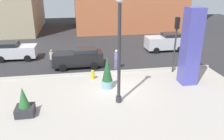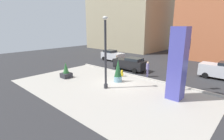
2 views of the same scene
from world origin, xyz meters
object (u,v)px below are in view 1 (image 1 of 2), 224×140
at_px(potted_plant_near_right, 107,73).
at_px(car_intersection, 15,51).
at_px(lamp_post, 119,55).
at_px(car_passing_lane, 166,42).
at_px(art_pillar_blue, 191,47).
at_px(potted_plant_by_pillar, 24,105).
at_px(fire_hydrant, 93,75).
at_px(traffic_light_far_side, 176,36).
at_px(pedestrian_by_curb, 116,58).
at_px(pedestrian_crossing, 52,58).
at_px(car_far_lane, 79,58).

xyz_separation_m(potted_plant_near_right, car_intersection, (-7.86, 7.77, -0.24)).
bearing_deg(lamp_post, car_passing_lane, 55.45).
relative_size(art_pillar_blue, potted_plant_near_right, 2.38).
relative_size(potted_plant_by_pillar, fire_hydrant, 2.30).
bearing_deg(potted_plant_by_pillar, traffic_light_far_side, 24.10).
distance_m(potted_plant_near_right, fire_hydrant, 2.10).
relative_size(potted_plant_near_right, car_passing_lane, 0.55).
bearing_deg(fire_hydrant, art_pillar_blue, -15.15).
distance_m(pedestrian_by_curb, pedestrian_crossing, 5.55).
bearing_deg(fire_hydrant, car_passing_lane, 37.54).
relative_size(potted_plant_by_pillar, car_passing_lane, 0.41).
distance_m(potted_plant_near_right, car_passing_lane, 11.29).
relative_size(car_passing_lane, car_far_lane, 0.99).
bearing_deg(potted_plant_near_right, lamp_post, -79.51).
xyz_separation_m(potted_plant_by_pillar, potted_plant_near_right, (5.17, 2.79, 0.44)).
height_order(art_pillar_blue, car_intersection, art_pillar_blue).
bearing_deg(potted_plant_near_right, car_far_lane, 112.06).
xyz_separation_m(potted_plant_by_pillar, pedestrian_crossing, (1.03, 7.38, 0.30)).
relative_size(lamp_post, car_passing_lane, 1.50).
bearing_deg(pedestrian_by_curb, pedestrian_crossing, 169.42).
bearing_deg(traffic_light_far_side, car_passing_lane, 73.96).
bearing_deg(pedestrian_crossing, traffic_light_far_side, -13.74).
xyz_separation_m(traffic_light_far_side, car_passing_lane, (1.77, 6.16, -2.11)).
bearing_deg(fire_hydrant, potted_plant_near_right, -63.03).
bearing_deg(pedestrian_crossing, car_intersection, 139.52).
bearing_deg(traffic_light_far_side, pedestrian_crossing, 166.26).
relative_size(fire_hydrant, car_intersection, 0.19).
distance_m(traffic_light_far_side, car_passing_lane, 6.75).
relative_size(lamp_post, car_intersection, 1.62).
bearing_deg(pedestrian_crossing, car_passing_lane, 17.49).
bearing_deg(pedestrian_crossing, potted_plant_by_pillar, -97.94).
xyz_separation_m(car_far_lane, pedestrian_by_curb, (3.19, -1.05, 0.10)).
distance_m(potted_plant_by_pillar, potted_plant_near_right, 5.89).
distance_m(fire_hydrant, pedestrian_by_curb, 2.92).
relative_size(fire_hydrant, traffic_light_far_side, 0.16).
bearing_deg(car_far_lane, car_intersection, 152.26).
xyz_separation_m(lamp_post, potted_plant_by_pillar, (-5.58, -0.59, -2.45)).
distance_m(art_pillar_blue, fire_hydrant, 7.55).
xyz_separation_m(traffic_light_far_side, pedestrian_crossing, (-10.01, 2.45, -2.11)).
xyz_separation_m(car_intersection, car_far_lane, (5.99, -3.15, 0.00)).
height_order(potted_plant_near_right, car_intersection, potted_plant_near_right).
bearing_deg(pedestrian_crossing, potted_plant_near_right, -47.99).
bearing_deg(pedestrian_by_curb, lamp_post, -98.92).
bearing_deg(art_pillar_blue, car_far_lane, 149.01).
xyz_separation_m(car_passing_lane, car_intersection, (-15.50, -0.54, -0.09)).
bearing_deg(traffic_light_far_side, pedestrian_by_curb, 162.58).
xyz_separation_m(fire_hydrant, pedestrian_crossing, (-3.25, 2.84, 0.60)).
height_order(fire_hydrant, car_intersection, car_intersection).
bearing_deg(pedestrian_crossing, art_pillar_blue, -24.89).
distance_m(potted_plant_by_pillar, pedestrian_by_curb, 9.09).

